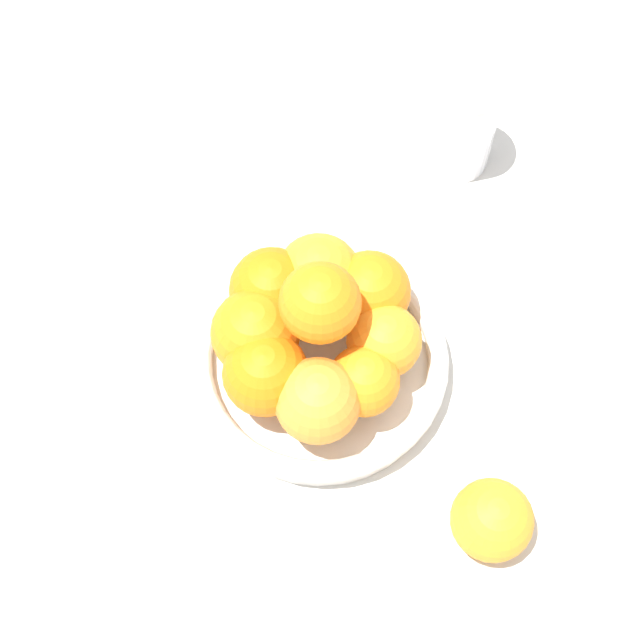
{
  "coord_description": "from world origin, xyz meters",
  "views": [
    {
      "loc": [
        -0.08,
        0.36,
        0.8
      ],
      "look_at": [
        0.0,
        0.0,
        0.11
      ],
      "focal_mm": 50.0,
      "sensor_mm": 36.0,
      "label": 1
    }
  ],
  "objects": [
    {
      "name": "stray_orange",
      "position": [
        -0.18,
        0.13,
        0.04
      ],
      "size": [
        0.07,
        0.07,
        0.07
      ],
      "primitive_type": "sphere",
      "color": "orange",
      "rests_on": "ground_plane"
    },
    {
      "name": "ground_plane",
      "position": [
        0.0,
        0.0,
        0.0
      ],
      "size": [
        4.0,
        4.0,
        0.0
      ],
      "primitive_type": "plane",
      "color": "beige"
    },
    {
      "name": "orange_pile",
      "position": [
        0.01,
        -0.0,
        0.08
      ],
      "size": [
        0.19,
        0.2,
        0.14
      ],
      "color": "orange",
      "rests_on": "fruit_bowl"
    },
    {
      "name": "fruit_bowl",
      "position": [
        0.0,
        0.0,
        0.02
      ],
      "size": [
        0.25,
        0.25,
        0.04
      ],
      "color": "silver",
      "rests_on": "ground_plane"
    },
    {
      "name": "drinking_glass",
      "position": [
        -0.09,
        -0.29,
        0.06
      ],
      "size": [
        0.08,
        0.08,
        0.12
      ],
      "primitive_type": "cylinder",
      "color": "white",
      "rests_on": "ground_plane"
    }
  ]
}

